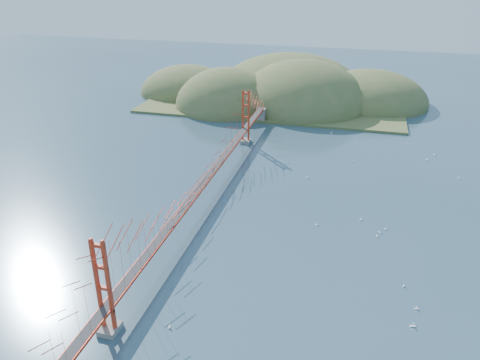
% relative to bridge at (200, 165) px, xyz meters
% --- Properties ---
extents(ground, '(320.00, 320.00, 0.00)m').
position_rel_bridge_xyz_m(ground, '(0.00, -0.18, -7.01)').
color(ground, '#314E63').
rests_on(ground, ground).
extents(bridge, '(2.20, 94.40, 12.00)m').
position_rel_bridge_xyz_m(bridge, '(0.00, 0.00, 0.00)').
color(bridge, gray).
rests_on(bridge, ground).
extents(far_headlands, '(84.00, 58.00, 25.00)m').
position_rel_bridge_xyz_m(far_headlands, '(2.21, 68.33, -7.01)').
color(far_headlands, olive).
rests_on(far_headlands, ground).
extents(sailboat_12, '(0.49, 0.49, 0.56)m').
position_rel_bridge_xyz_m(sailboat_12, '(23.29, 24.72, -6.87)').
color(sailboat_12, white).
rests_on(sailboat_12, ground).
extents(sailboat_0, '(0.43, 0.52, 0.61)m').
position_rel_bridge_xyz_m(sailboat_0, '(27.99, -2.88, -6.87)').
color(sailboat_0, white).
rests_on(sailboat_0, ground).
extents(sailboat_15, '(0.67, 0.67, 0.71)m').
position_rel_bridge_xyz_m(sailboat_15, '(39.55, 32.73, -6.85)').
color(sailboat_15, white).
rests_on(sailboat_15, ground).
extents(sailboat_10, '(0.51, 0.55, 0.62)m').
position_rel_bridge_xyz_m(sailboat_10, '(6.00, -28.03, -6.87)').
color(sailboat_10, white).
rests_on(sailboat_10, ground).
extents(sailboat_8, '(0.54, 0.54, 0.61)m').
position_rel_bridge_xyz_m(sailboat_8, '(42.53, 21.49, -6.87)').
color(sailboat_8, white).
rests_on(sailboat_8, ground).
extents(sailboat_1, '(0.54, 0.54, 0.57)m').
position_rel_bridge_xyz_m(sailboat_1, '(19.12, -1.91, -6.87)').
color(sailboat_1, white).
rests_on(sailboat_1, ground).
extents(sailboat_2, '(0.63, 0.56, 0.72)m').
position_rel_bridge_xyz_m(sailboat_2, '(31.77, -21.11, -6.85)').
color(sailboat_2, white).
rests_on(sailboat_2, ground).
extents(sailboat_13, '(0.52, 0.47, 0.58)m').
position_rel_bridge_xyz_m(sailboat_13, '(32.34, -18.02, -6.87)').
color(sailboat_13, white).
rests_on(sailboat_13, ground).
extents(sailboat_14, '(0.55, 0.55, 0.62)m').
position_rel_bridge_xyz_m(sailboat_14, '(29.23, -0.63, -6.87)').
color(sailboat_14, white).
rests_on(sailboat_14, ground).
extents(sailboat_5, '(0.48, 0.50, 0.56)m').
position_rel_bridge_xyz_m(sailboat_5, '(31.18, -14.02, -6.87)').
color(sailboat_5, white).
rests_on(sailboat_5, ground).
extents(sailboat_4, '(0.55, 0.59, 0.66)m').
position_rel_bridge_xyz_m(sailboat_4, '(25.58, 1.39, -6.86)').
color(sailboat_4, white).
rests_on(sailboat_4, ground).
extents(sailboat_3, '(0.59, 0.50, 0.68)m').
position_rel_bridge_xyz_m(sailboat_3, '(15.50, 14.83, -6.86)').
color(sailboat_3, white).
rests_on(sailboat_3, ground).
extents(sailboat_16, '(0.53, 0.53, 0.56)m').
position_rel_bridge_xyz_m(sailboat_16, '(28.38, -1.75, -6.87)').
color(sailboat_16, white).
rests_on(sailboat_16, ground).
extents(sailboat_17, '(0.64, 0.55, 0.74)m').
position_rel_bridge_xyz_m(sailboat_17, '(37.78, 29.18, -6.85)').
color(sailboat_17, white).
rests_on(sailboat_17, ground).
extents(sailboat_7, '(0.54, 0.45, 0.63)m').
position_rel_bridge_xyz_m(sailboat_7, '(34.42, 38.21, -6.87)').
color(sailboat_7, white).
rests_on(sailboat_7, ground).
extents(sailboat_extra_0, '(0.63, 0.55, 0.72)m').
position_rel_bridge_xyz_m(sailboat_extra_0, '(17.83, 40.60, -6.85)').
color(sailboat_extra_0, white).
rests_on(sailboat_extra_0, ground).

